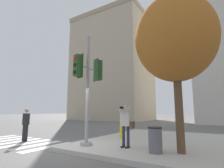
{
  "coord_description": "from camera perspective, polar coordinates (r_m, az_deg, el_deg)",
  "views": [
    {
      "loc": [
        5.34,
        -5.19,
        1.55
      ],
      "look_at": [
        1.46,
        0.96,
        2.68
      ],
      "focal_mm": 28.0,
      "sensor_mm": 36.0,
      "label": 1
    }
  ],
  "objects": [
    {
      "name": "street_tree",
      "position": [
        6.96,
        19.85,
        13.58
      ],
      "size": [
        2.88,
        2.88,
        5.58
      ],
      "color": "brown",
      "rests_on": "sidewalk_corner"
    },
    {
      "name": "pedestrian_distant",
      "position": [
        10.4,
        -26.35,
        -11.55
      ],
      "size": [
        0.34,
        0.2,
        1.67
      ],
      "color": "black",
      "rests_on": "ground_plane"
    },
    {
      "name": "trash_bin",
      "position": [
        6.34,
        13.91,
        -17.27
      ],
      "size": [
        0.48,
        0.48,
        0.84
      ],
      "color": "#5B5B60",
      "rests_on": "sidewalk_corner"
    },
    {
      "name": "sidewalk_corner",
      "position": [
        9.01,
        21.01,
        -17.61
      ],
      "size": [
        8.0,
        8.0,
        0.16
      ],
      "color": "#BCB7AD",
      "rests_on": "ground_plane"
    },
    {
      "name": "building_left",
      "position": [
        32.23,
        0.03,
        5.36
      ],
      "size": [
        13.16,
        9.41,
        18.84
      ],
      "color": "tan",
      "rests_on": "ground_plane"
    },
    {
      "name": "ground_plane",
      "position": [
        7.61,
        -14.18,
        -20.29
      ],
      "size": [
        160.0,
        160.0,
        0.0
      ],
      "primitive_type": "plane",
      "color": "slate"
    },
    {
      "name": "traffic_signal_pole",
      "position": [
        7.53,
        -7.87,
        0.98
      ],
      "size": [
        0.72,
        1.32,
        4.73
      ],
      "color": "#939399",
      "rests_on": "sidewalk_corner"
    },
    {
      "name": "crosswalk_stripes",
      "position": [
        10.52,
        -28.62,
        -16.21
      ],
      "size": [
        5.37,
        2.63,
        0.01
      ],
      "color": "silver",
      "rests_on": "ground_plane"
    },
    {
      "name": "fire_hydrant",
      "position": [
        9.16,
        3.2,
        -15.04
      ],
      "size": [
        0.2,
        0.26,
        0.79
      ],
      "color": "yellow",
      "rests_on": "sidewalk_corner"
    },
    {
      "name": "person_photographer",
      "position": [
        7.01,
        4.56,
        -12.22
      ],
      "size": [
        0.58,
        0.54,
        1.63
      ],
      "color": "black",
      "rests_on": "sidewalk_corner"
    }
  ]
}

